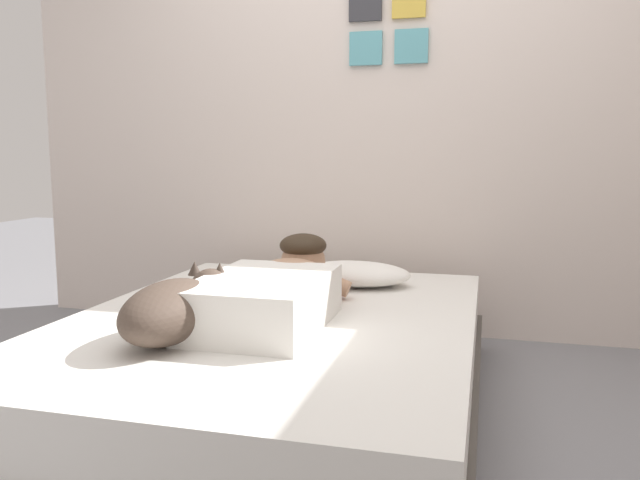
{
  "coord_description": "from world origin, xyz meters",
  "views": [
    {
      "loc": [
        0.53,
        -2.08,
        0.99
      ],
      "look_at": [
        -0.13,
        0.44,
        0.63
      ],
      "focal_mm": 35.54,
      "sensor_mm": 36.0,
      "label": 1
    }
  ],
  "objects": [
    {
      "name": "dog",
      "position": [
        -0.44,
        -0.24,
        0.49
      ],
      "size": [
        0.26,
        0.58,
        0.21
      ],
      "color": "#4C3D33",
      "rests_on": "bed"
    },
    {
      "name": "bed",
      "position": [
        -0.23,
        0.13,
        0.19
      ],
      "size": [
        1.53,
        2.05,
        0.38
      ],
      "color": "#4C4742",
      "rests_on": "ground"
    },
    {
      "name": "coffee_cup",
      "position": [
        -0.1,
        0.46,
        0.42
      ],
      "size": [
        0.12,
        0.09,
        0.07
      ],
      "color": "#D84C47",
      "rests_on": "bed"
    },
    {
      "name": "person_lying",
      "position": [
        -0.22,
        0.11,
        0.49
      ],
      "size": [
        0.43,
        0.92,
        0.27
      ],
      "color": "white",
      "rests_on": "bed"
    },
    {
      "name": "pillow",
      "position": [
        -0.05,
        0.74,
        0.44
      ],
      "size": [
        0.52,
        0.32,
        0.11
      ],
      "primitive_type": "ellipsoid",
      "color": "white",
      "rests_on": "bed"
    },
    {
      "name": "cell_phone",
      "position": [
        -0.31,
        -0.14,
        0.39
      ],
      "size": [
        0.07,
        0.14,
        0.01
      ],
      "primitive_type": "cube",
      "color": "black",
      "rests_on": "bed"
    },
    {
      "name": "back_wall",
      "position": [
        -0.0,
        1.4,
        1.25
      ],
      "size": [
        4.26,
        0.12,
        2.5
      ],
      "color": "silver",
      "rests_on": "ground"
    },
    {
      "name": "ground_plane",
      "position": [
        0.0,
        0.0,
        0.0
      ],
      "size": [
        12.52,
        12.52,
        0.0
      ],
      "primitive_type": "plane",
      "color": "gray"
    }
  ]
}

